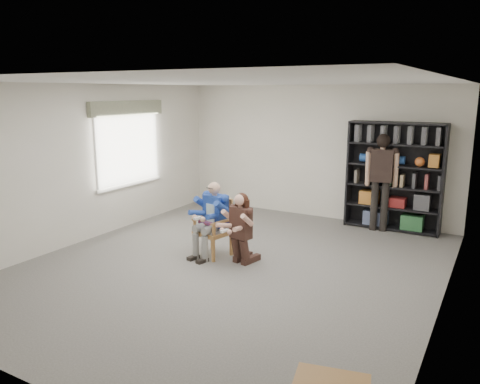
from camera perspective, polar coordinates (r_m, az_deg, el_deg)
The scene contains 8 objects.
room_shell at distance 6.98m, azimuth -1.01°, elevation 1.73°, with size 6.00×7.00×2.80m, color silver, non-canonical shape.
floor at distance 7.36m, azimuth -0.97°, elevation -9.04°, with size 6.00×7.00×0.01m, color #5E5B57.
window_left at distance 9.51m, azimuth -13.39°, elevation 5.60°, with size 0.16×2.00×1.75m, color white, non-canonical shape.
armchair at distance 7.69m, azimuth -3.36°, elevation -4.36°, with size 0.56×0.54×0.96m, color #B08143, non-canonical shape.
seated_man at distance 7.65m, azimuth -3.37°, elevation -3.33°, with size 0.54×0.75×1.25m, color navy, non-canonical shape.
kneeling_woman at distance 7.28m, azimuth -0.04°, elevation -4.56°, with size 0.48×0.77×1.14m, color #39281F, non-canonical shape.
bookshelf at distance 9.50m, azimuth 18.28°, elevation 1.77°, with size 1.80×0.38×2.10m, color black, non-canonical shape.
standing_man at distance 9.36m, azimuth 16.78°, elevation 1.02°, with size 0.58×0.32×1.87m, color black, non-canonical shape.
Camera 1 is at (3.50, -5.90, 2.67)m, focal length 35.00 mm.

